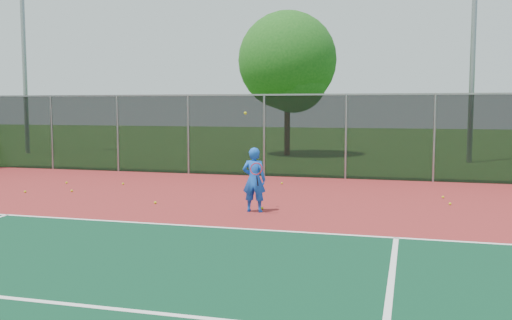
{
  "coord_description": "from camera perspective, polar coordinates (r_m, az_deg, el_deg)",
  "views": [
    {
      "loc": [
        2.23,
        -8.34,
        2.62
      ],
      "look_at": [
        -1.4,
        5.0,
        1.3
      ],
      "focal_mm": 40.0,
      "sensor_mm": 36.0,
      "label": 1
    }
  ],
  "objects": [
    {
      "name": "practice_ball_7",
      "position": [
        15.4,
        -10.04,
        -4.22
      ],
      "size": [
        0.07,
        0.07,
        0.07
      ],
      "primitive_type": "sphere",
      "color": "gold",
      "rests_on": "court_apron"
    },
    {
      "name": "floodlight_n",
      "position": [
        28.35,
        20.99,
        13.49
      ],
      "size": [
        0.9,
        0.4,
        11.97
      ],
      "color": "gray",
      "rests_on": "ground"
    },
    {
      "name": "practice_ball_3",
      "position": [
        14.36,
        0.62,
        -4.84
      ],
      "size": [
        0.07,
        0.07,
        0.07
      ],
      "primitive_type": "sphere",
      "color": "gold",
      "rests_on": "court_apron"
    },
    {
      "name": "tree_back_left",
      "position": [
        30.14,
        3.32,
        9.47
      ],
      "size": [
        5.14,
        5.14,
        7.55
      ],
      "color": "#3B2115",
      "rests_on": "ground"
    },
    {
      "name": "fence_back",
      "position": [
        20.49,
        8.98,
        2.43
      ],
      "size": [
        30.0,
        0.06,
        3.03
      ],
      "color": "black",
      "rests_on": "court_apron"
    },
    {
      "name": "court_apron",
      "position": [
        10.89,
        3.02,
        -8.41
      ],
      "size": [
        30.0,
        20.0,
        0.02
      ],
      "primitive_type": "cube",
      "color": "maroon",
      "rests_on": "ground"
    },
    {
      "name": "practice_ball_5",
      "position": [
        19.31,
        -13.15,
        -2.33
      ],
      "size": [
        0.07,
        0.07,
        0.07
      ],
      "primitive_type": "sphere",
      "color": "gold",
      "rests_on": "court_apron"
    },
    {
      "name": "floodlight_nw",
      "position": [
        34.13,
        -22.26,
        12.01
      ],
      "size": [
        0.9,
        0.4,
        11.97
      ],
      "color": "gray",
      "rests_on": "ground"
    },
    {
      "name": "ground",
      "position": [
        9.02,
        0.27,
        -11.43
      ],
      "size": [
        120.0,
        120.0,
        0.0
      ],
      "primitive_type": "plane",
      "color": "#254F16",
      "rests_on": "ground"
    },
    {
      "name": "practice_ball_8",
      "position": [
        20.09,
        -18.42,
        -2.17
      ],
      "size": [
        0.07,
        0.07,
        0.07
      ],
      "primitive_type": "sphere",
      "color": "gold",
      "rests_on": "court_apron"
    },
    {
      "name": "practice_ball_1",
      "position": [
        18.43,
        -22.09,
        -2.95
      ],
      "size": [
        0.07,
        0.07,
        0.07
      ],
      "primitive_type": "sphere",
      "color": "gold",
      "rests_on": "court_apron"
    },
    {
      "name": "practice_ball_6",
      "position": [
        18.94,
        2.61,
        -2.34
      ],
      "size": [
        0.07,
        0.07,
        0.07
      ],
      "primitive_type": "sphere",
      "color": "gold",
      "rests_on": "court_apron"
    },
    {
      "name": "tennis_player",
      "position": [
        13.94,
        -0.19,
        -1.97
      ],
      "size": [
        0.6,
        0.61,
        2.45
      ],
      "color": "blue",
      "rests_on": "court_apron"
    },
    {
      "name": "practice_ball_0",
      "position": [
        16.92,
        18.2,
        -3.54
      ],
      "size": [
        0.07,
        0.07,
        0.07
      ],
      "primitive_type": "sphere",
      "color": "gold",
      "rests_on": "court_apron"
    },
    {
      "name": "practice_ball_2",
      "position": [
        15.83,
        18.84,
        -4.16
      ],
      "size": [
        0.07,
        0.07,
        0.07
      ],
      "primitive_type": "sphere",
      "color": "gold",
      "rests_on": "court_apron"
    },
    {
      "name": "practice_ball_4",
      "position": [
        18.13,
        -17.94,
        -2.95
      ],
      "size": [
        0.07,
        0.07,
        0.07
      ],
      "primitive_type": "sphere",
      "color": "gold",
      "rests_on": "court_apron"
    }
  ]
}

